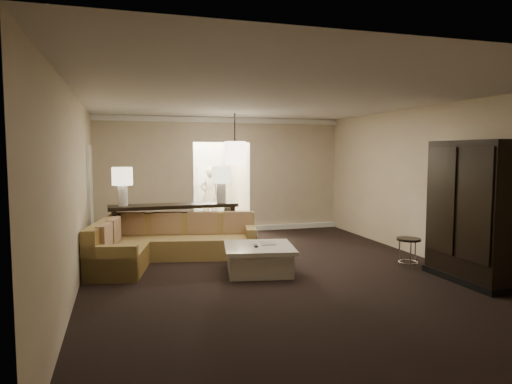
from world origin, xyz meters
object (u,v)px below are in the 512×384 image
object	(u,v)px
drink_table	(409,247)
armoire	(473,215)
sectional_sofa	(163,243)
console_table	(174,224)
person	(210,192)
coffee_table	(259,259)

from	to	relation	value
drink_table	armoire	bearing A→B (deg)	-68.29
sectional_sofa	drink_table	size ratio (longest dim) A/B	6.18
console_table	person	distance (m)	3.78
drink_table	person	bearing A→B (deg)	111.73
coffee_table	person	bearing A→B (deg)	87.68
armoire	sectional_sofa	bearing A→B (deg)	148.92
sectional_sofa	console_table	size ratio (longest dim) A/B	1.25
sectional_sofa	armoire	bearing A→B (deg)	-19.12
armoire	drink_table	xyz separation A→B (m)	(-0.40, 1.00, -0.66)
console_table	person	bearing A→B (deg)	66.73
drink_table	person	distance (m)	6.29
armoire	drink_table	distance (m)	1.26
drink_table	sectional_sofa	bearing A→B (deg)	157.63
console_table	person	xyz separation A→B (m)	(1.37, 3.51, 0.29)
console_table	coffee_table	bearing A→B (deg)	-60.78
coffee_table	armoire	bearing A→B (deg)	-25.62
armoire	person	xyz separation A→B (m)	(-2.72, 6.82, -0.17)
console_table	armoire	xyz separation A→B (m)	(4.09, -3.31, 0.46)
armoire	person	world-z (taller)	armoire
sectional_sofa	console_table	xyz separation A→B (m)	(0.28, 0.68, 0.24)
coffee_table	armoire	world-z (taller)	armoire
console_table	drink_table	size ratio (longest dim) A/B	4.95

